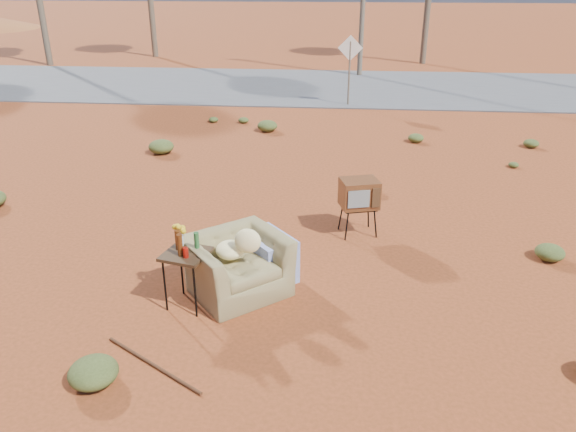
{
  "coord_description": "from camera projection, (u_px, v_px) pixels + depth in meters",
  "views": [
    {
      "loc": [
        1.2,
        -6.12,
        4.11
      ],
      "look_at": [
        0.53,
        1.28,
        0.8
      ],
      "focal_mm": 35.0,
      "sensor_mm": 36.0,
      "label": 1
    }
  ],
  "objects": [
    {
      "name": "ground",
      "position": [
        239.0,
        310.0,
        7.34
      ],
      "size": [
        140.0,
        140.0,
        0.0
      ],
      "primitive_type": "plane",
      "color": "#953D1D",
      "rests_on": "ground"
    },
    {
      "name": "highway",
      "position": [
        307.0,
        86.0,
        20.98
      ],
      "size": [
        140.0,
        7.0,
        0.04
      ],
      "primitive_type": "cube",
      "color": "#565659",
      "rests_on": "ground"
    },
    {
      "name": "armchair",
      "position": [
        243.0,
        256.0,
        7.62
      ],
      "size": [
        1.58,
        1.66,
        1.1
      ],
      "rotation": [
        0.0,
        0.0,
        0.69
      ],
      "color": "olive",
      "rests_on": "ground"
    },
    {
      "name": "tv_unit",
      "position": [
        359.0,
        194.0,
        9.15
      ],
      "size": [
        0.7,
        0.62,
        0.96
      ],
      "rotation": [
        0.0,
        0.0,
        0.27
      ],
      "color": "black",
      "rests_on": "ground"
    },
    {
      "name": "side_table",
      "position": [
        184.0,
        249.0,
        7.17
      ],
      "size": [
        0.66,
        0.66,
        1.08
      ],
      "rotation": [
        0.0,
        0.0,
        -0.25
      ],
      "color": "#372514",
      "rests_on": "ground"
    },
    {
      "name": "rusty_bar",
      "position": [
        153.0,
        364.0,
        6.3
      ],
      "size": [
        1.33,
        0.87,
        0.04
      ],
      "primitive_type": "cylinder",
      "rotation": [
        0.0,
        1.57,
        -0.57
      ],
      "color": "#4A2813",
      "rests_on": "ground"
    },
    {
      "name": "road_sign",
      "position": [
        350.0,
        58.0,
        17.52
      ],
      "size": [
        0.78,
        0.06,
        2.19
      ],
      "color": "brown",
      "rests_on": "ground"
    },
    {
      "name": "scrub_patch",
      "position": [
        235.0,
        181.0,
        11.36
      ],
      "size": [
        17.49,
        8.07,
        0.33
      ],
      "color": "#4A5826",
      "rests_on": "ground"
    }
  ]
}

